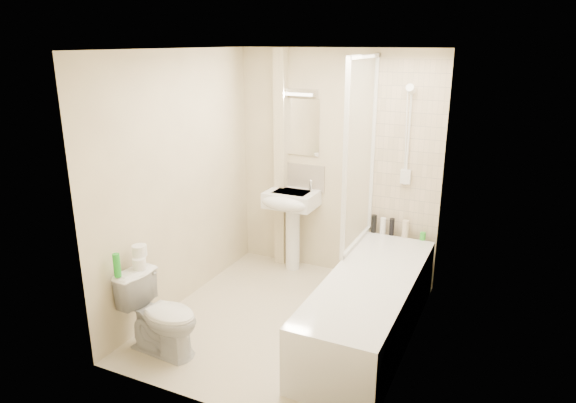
% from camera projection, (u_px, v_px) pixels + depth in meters
% --- Properties ---
extents(floor, '(2.50, 2.50, 0.00)m').
position_uv_depth(floor, '(286.00, 321.00, 4.71)').
color(floor, beige).
rests_on(floor, ground).
extents(wall_back, '(2.20, 0.02, 2.40)m').
position_uv_depth(wall_back, '(336.00, 165.00, 5.43)').
color(wall_back, beige).
rests_on(wall_back, ground).
extents(wall_left, '(0.02, 2.50, 2.40)m').
position_uv_depth(wall_left, '(180.00, 182.00, 4.79)').
color(wall_left, beige).
rests_on(wall_left, ground).
extents(wall_right, '(0.02, 2.50, 2.40)m').
position_uv_depth(wall_right, '(416.00, 214.00, 3.91)').
color(wall_right, beige).
rests_on(wall_right, ground).
extents(ceiling, '(2.20, 2.50, 0.02)m').
position_uv_depth(ceiling, '(286.00, 49.00, 3.99)').
color(ceiling, white).
rests_on(ceiling, wall_back).
extents(tile_back, '(0.70, 0.01, 1.75)m').
position_uv_depth(tile_back, '(408.00, 151.00, 5.05)').
color(tile_back, beige).
rests_on(tile_back, wall_back).
extents(tile_right, '(0.01, 2.10, 1.75)m').
position_uv_depth(tile_right, '(419.00, 183.00, 3.93)').
color(tile_right, beige).
rests_on(tile_right, wall_right).
extents(pipe_boxing, '(0.12, 0.12, 2.40)m').
position_uv_depth(pipe_boxing, '(281.00, 161.00, 5.63)').
color(pipe_boxing, beige).
rests_on(pipe_boxing, ground).
extents(splashback, '(0.60, 0.02, 0.30)m').
position_uv_depth(splashback, '(299.00, 177.00, 5.65)').
color(splashback, beige).
rests_on(splashback, wall_back).
extents(mirror, '(0.46, 0.01, 0.60)m').
position_uv_depth(mirror, '(299.00, 127.00, 5.48)').
color(mirror, white).
rests_on(mirror, wall_back).
extents(strip_light, '(0.42, 0.07, 0.07)m').
position_uv_depth(strip_light, '(299.00, 92.00, 5.35)').
color(strip_light, silver).
rests_on(strip_light, wall_back).
extents(bathtub, '(0.70, 2.10, 0.55)m').
position_uv_depth(bathtub, '(370.00, 306.00, 4.40)').
color(bathtub, white).
rests_on(bathtub, ground).
extents(shower_screen, '(0.04, 0.92, 1.80)m').
position_uv_depth(shower_screen, '(361.00, 154.00, 4.80)').
color(shower_screen, white).
rests_on(shower_screen, bathtub).
extents(shower_fixture, '(0.10, 0.16, 0.99)m').
position_uv_depth(shower_fixture, '(408.00, 140.00, 4.98)').
color(shower_fixture, white).
rests_on(shower_fixture, wall_back).
extents(pedestal_sink, '(0.54, 0.49, 1.04)m').
position_uv_depth(pedestal_sink, '(290.00, 209.00, 5.54)').
color(pedestal_sink, white).
rests_on(pedestal_sink, ground).
extents(bottle_black_a, '(0.06, 0.06, 0.19)m').
position_uv_depth(bottle_black_a, '(374.00, 224.00, 5.33)').
color(bottle_black_a, black).
rests_on(bottle_black_a, bathtub).
extents(bottle_white_a, '(0.06, 0.06, 0.17)m').
position_uv_depth(bottle_white_a, '(383.00, 226.00, 5.30)').
color(bottle_white_a, white).
rests_on(bottle_white_a, bathtub).
extents(bottle_black_b, '(0.05, 0.05, 0.18)m').
position_uv_depth(bottle_black_b, '(392.00, 227.00, 5.26)').
color(bottle_black_b, black).
rests_on(bottle_black_b, bathtub).
extents(bottle_cream, '(0.07, 0.07, 0.18)m').
position_uv_depth(bottle_cream, '(405.00, 229.00, 5.20)').
color(bottle_cream, beige).
rests_on(bottle_cream, bathtub).
extents(bottle_green, '(0.06, 0.06, 0.08)m').
position_uv_depth(bottle_green, '(423.00, 236.00, 5.14)').
color(bottle_green, green).
rests_on(bottle_green, bathtub).
extents(toilet, '(0.48, 0.72, 0.68)m').
position_uv_depth(toilet, '(161.00, 314.00, 4.17)').
color(toilet, white).
rests_on(toilet, ground).
extents(toilet_roll_lower, '(0.11, 0.11, 0.09)m').
position_uv_depth(toilet_roll_lower, '(139.00, 263.00, 4.19)').
color(toilet_roll_lower, white).
rests_on(toilet_roll_lower, toilet).
extents(toilet_roll_upper, '(0.12, 0.12, 0.09)m').
position_uv_depth(toilet_roll_upper, '(139.00, 251.00, 4.22)').
color(toilet_roll_upper, white).
rests_on(toilet_roll_upper, toilet_roll_lower).
extents(green_bottle, '(0.06, 0.06, 0.19)m').
position_uv_depth(green_bottle, '(117.00, 265.00, 4.04)').
color(green_bottle, green).
rests_on(green_bottle, toilet).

